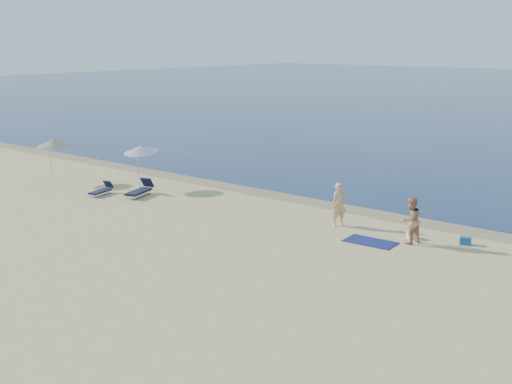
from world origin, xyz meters
TOP-DOWN VIEW (x-y plane):
  - wet_sand_strip at (0.00, 19.40)m, footprint 240.00×1.60m
  - person_left at (3.16, 16.66)m, footprint 0.74×0.81m
  - person_right at (6.60, 16.30)m, footprint 0.96×1.08m
  - beach_towel at (5.36, 15.43)m, footprint 2.04×1.20m
  - white_bag at (6.39, 16.94)m, footprint 0.41×0.39m
  - blue_cooler at (8.36, 17.50)m, footprint 0.51×0.44m
  - umbrella_near at (-8.91, 16.27)m, footprint 2.11×2.14m
  - umbrella_far at (-13.95, 14.30)m, footprint 2.14×2.16m
  - lounger_left at (-9.29, 13.87)m, footprint 0.79×1.55m
  - lounger_right at (-7.57, 14.96)m, footprint 1.12×1.97m

SIDE VIEW (x-z plane):
  - wet_sand_strip at x=0.00m, z-range 0.00..0.00m
  - beach_towel at x=5.36m, z-range 0.00..0.03m
  - white_bag at x=6.39m, z-range 0.00..0.28m
  - blue_cooler at x=8.36m, z-range 0.00..0.30m
  - lounger_left at x=-9.29m, z-range -0.09..0.57m
  - lounger_right at x=-7.57m, z-range -0.11..0.71m
  - person_right at x=6.60m, z-range 0.00..1.84m
  - person_left at x=3.16m, z-range 0.00..1.85m
  - umbrella_near at x=-8.91m, z-range 0.88..3.29m
  - umbrella_far at x=-13.95m, z-range 0.92..3.41m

